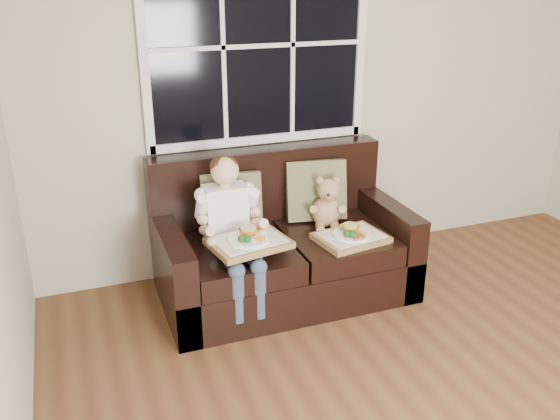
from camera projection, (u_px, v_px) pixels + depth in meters
name	position (u px, v px, depth m)	size (l,w,h in m)	color
window_back	(258.00, 46.00, 4.04)	(1.62, 0.04, 1.37)	black
loveseat	(282.00, 250.00, 4.14)	(1.70, 0.92, 0.96)	black
pillow_left	(231.00, 203.00, 4.05)	(0.43, 0.25, 0.42)	olive
pillow_right	(316.00, 190.00, 4.25)	(0.46, 0.27, 0.44)	olive
child	(230.00, 219.00, 3.78)	(0.40, 0.60, 0.91)	white
teddy_bear	(328.00, 206.00, 4.14)	(0.27, 0.32, 0.38)	tan
tray_left	(249.00, 241.00, 3.65)	(0.52, 0.43, 0.11)	olive
tray_right	(351.00, 236.00, 3.95)	(0.49, 0.41, 0.10)	olive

